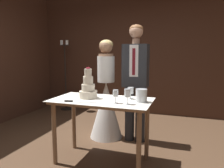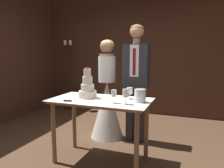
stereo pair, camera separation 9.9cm
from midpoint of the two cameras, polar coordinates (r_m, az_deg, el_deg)
name	(u,v)px [view 1 (the left image)]	position (r m, az deg, el deg)	size (l,w,h in m)	color
ground_plane	(92,159)	(3.09, -6.19, -18.97)	(40.00, 40.00, 0.00)	brown
wall_back	(136,54)	(5.16, 5.77, 7.89)	(4.95, 0.12, 2.78)	#472B1E
cake_table	(101,109)	(2.78, -3.80, -6.47)	(1.26, 0.68, 0.82)	#8E6B4C
tiered_cake	(88,88)	(2.84, -7.23, -1.17)	(0.23, 0.23, 0.40)	beige
cake_knife	(74,101)	(2.66, -10.95, -4.48)	(0.39, 0.09, 0.02)	silver
wine_glass_near	(116,94)	(2.53, -0.20, -2.63)	(0.06, 0.06, 0.16)	silver
wine_glass_middle	(127,94)	(2.48, 2.88, -2.58)	(0.07, 0.07, 0.18)	silver
wine_glass_far	(131,91)	(2.77, 3.86, -1.80)	(0.08, 0.08, 0.15)	silver
hurricane_candle	(141,96)	(2.62, 6.60, -3.08)	(0.14, 0.14, 0.16)	silver
bride	(106,102)	(3.63, -2.34, -4.69)	(0.54, 0.54, 1.62)	white
groom	(135,78)	(3.41, 5.31, 1.66)	(0.39, 0.25, 1.83)	#282B30
candle_stand	(65,78)	(5.53, -12.57, 1.45)	(0.28, 0.28, 1.71)	black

